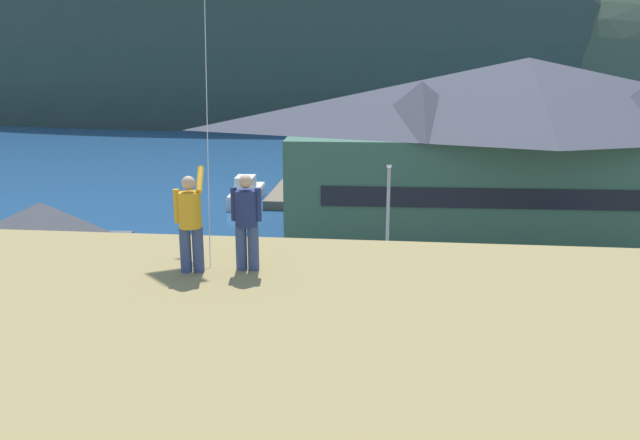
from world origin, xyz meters
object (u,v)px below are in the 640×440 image
object	(u,v)px
storage_shed_near_lot	(47,265)
moored_boat_outer_mooring	(336,185)
person_kite_flyer	(190,220)
parked_car_mid_row_near	(178,355)
harbor_lodge	(523,146)
parking_light_pole	(388,221)
wharf_dock	(296,190)
person_companion	(246,219)
moored_boat_wharfside	(247,194)

from	to	relation	value
storage_shed_near_lot	moored_boat_outer_mooring	distance (m)	30.34
moored_boat_outer_mooring	person_kite_flyer	bearing A→B (deg)	-88.77
moored_boat_outer_mooring	parked_car_mid_row_near	bearing A→B (deg)	-94.74
harbor_lodge	person_kite_flyer	world-z (taller)	harbor_lodge
harbor_lodge	person_kite_flyer	distance (m)	31.13
moored_boat_outer_mooring	parked_car_mid_row_near	world-z (taller)	moored_boat_outer_mooring
storage_shed_near_lot	harbor_lodge	bearing A→B (deg)	36.62
moored_boat_outer_mooring	parking_light_pole	xyz separation A→B (m)	(4.36, -23.25, 2.94)
harbor_lodge	parked_car_mid_row_near	distance (m)	25.32
wharf_dock	person_companion	xyz separation A→B (m)	(5.10, -40.76, 7.90)
moored_boat_wharfside	parked_car_mid_row_near	size ratio (longest dim) A/B	1.50
harbor_lodge	wharf_dock	xyz separation A→B (m)	(-15.55, 12.12, -5.47)
wharf_dock	parking_light_pole	bearing A→B (deg)	-71.43
moored_boat_outer_mooring	person_companion	distance (m)	42.09
person_kite_flyer	parked_car_mid_row_near	bearing A→B (deg)	111.71
moored_boat_wharfside	parked_car_mid_row_near	world-z (taller)	moored_boat_wharfside
person_kite_flyer	person_companion	distance (m)	0.98
harbor_lodge	storage_shed_near_lot	distance (m)	27.10
parking_light_pole	person_kite_flyer	bearing A→B (deg)	-100.71
parking_light_pole	wharf_dock	bearing A→B (deg)	108.57
storage_shed_near_lot	person_kite_flyer	distance (m)	17.24
wharf_dock	moored_boat_outer_mooring	world-z (taller)	moored_boat_outer_mooring
parking_light_pole	person_kite_flyer	distance (m)	19.22
moored_boat_wharfside	parking_light_pole	distance (m)	22.03
storage_shed_near_lot	person_kite_flyer	world-z (taller)	person_kite_flyer
storage_shed_near_lot	parked_car_mid_row_near	size ratio (longest dim) A/B	1.56
harbor_lodge	parked_car_mid_row_near	world-z (taller)	harbor_lodge
wharf_dock	moored_boat_wharfside	xyz separation A→B (m)	(-3.32, -3.75, 0.37)
person_kite_flyer	moored_boat_outer_mooring	bearing A→B (deg)	91.23
parked_car_mid_row_near	parking_light_pole	size ratio (longest dim) A/B	0.70
parked_car_mid_row_near	parking_light_pole	distance (m)	11.97
storage_shed_near_lot	parking_light_pole	size ratio (longest dim) A/B	1.09
parked_car_mid_row_near	person_companion	xyz separation A→B (m)	(4.55, -8.80, 7.18)
harbor_lodge	parked_car_mid_row_near	xyz separation A→B (m)	(-15.00, -19.84, -4.76)
harbor_lodge	storage_shed_near_lot	size ratio (longest dim) A/B	4.50
parking_light_pole	moored_boat_outer_mooring	bearing A→B (deg)	100.62
storage_shed_near_lot	moored_boat_wharfside	world-z (taller)	storage_shed_near_lot
storage_shed_near_lot	parked_car_mid_row_near	world-z (taller)	storage_shed_near_lot
storage_shed_near_lot	person_companion	bearing A→B (deg)	-48.38
moored_boat_wharfside	parking_light_pole	bearing A→B (deg)	-59.95
person_companion	parking_light_pole	bearing A→B (deg)	82.12
harbor_lodge	parking_light_pole	distance (m)	13.36
parked_car_mid_row_near	person_companion	distance (m)	12.24
wharf_dock	person_companion	size ratio (longest dim) A/B	7.08
harbor_lodge	storage_shed_near_lot	xyz separation A→B (m)	(-21.62, -16.07, -2.98)
storage_shed_near_lot	wharf_dock	size ratio (longest dim) A/B	0.54
wharf_dock	parked_car_mid_row_near	distance (m)	31.97
moored_boat_wharfside	storage_shed_near_lot	bearing A→B (deg)	-96.41
person_companion	person_kite_flyer	bearing A→B (deg)	-167.19
storage_shed_near_lot	parking_light_pole	xyz separation A→B (m)	(13.68, 5.54, 0.83)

